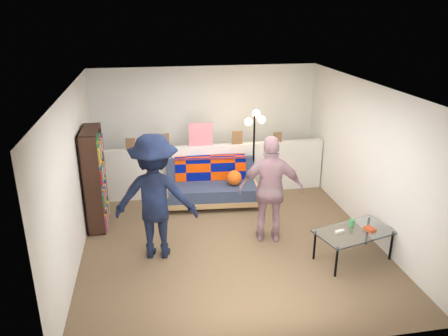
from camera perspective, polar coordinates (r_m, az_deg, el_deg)
name	(u,v)px	position (r m, az deg, el deg)	size (l,w,h in m)	color
ground	(228,238)	(7.09, 0.57, -9.11)	(5.00, 5.00, 0.00)	brown
room_shell	(223,129)	(6.87, -0.10, 5.06)	(4.60, 5.05, 2.45)	silver
half_wall_ledge	(211,170)	(8.49, -1.65, -0.23)	(4.45, 0.15, 1.00)	silver
ledge_decor	(199,137)	(8.22, -3.24, 4.04)	(2.97, 0.02, 0.45)	brown
futon_sofa	(212,186)	(8.12, -1.53, -2.38)	(1.80, 0.97, 0.75)	#AA8453
bookshelf	(95,182)	(7.49, -16.52, -1.72)	(0.28, 0.83, 1.67)	black
coffee_table	(355,233)	(6.61, 16.70, -8.09)	(1.23, 0.88, 0.58)	black
floor_lamp	(255,137)	(8.14, 4.03, 4.05)	(0.35, 0.32, 1.70)	black
person_left	(155,197)	(6.32, -8.97, -3.76)	(1.20, 0.69, 1.86)	black
person_right	(271,190)	(6.72, 6.15, -2.84)	(1.00, 0.41, 1.70)	pink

